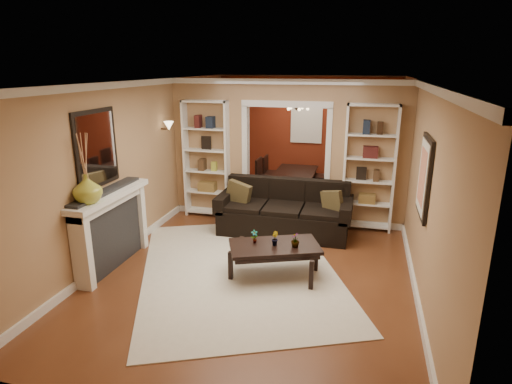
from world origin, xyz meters
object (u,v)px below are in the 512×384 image
(bookshelf_left, at_px, (207,160))
(bookshelf_right, at_px, (369,169))
(fireplace, at_px, (113,230))
(coffee_table, at_px, (274,260))
(dining_table, at_px, (296,184))
(sofa, at_px, (284,209))

(bookshelf_left, bearing_deg, bookshelf_right, 0.00)
(bookshelf_left, bearing_deg, fireplace, -102.05)
(coffee_table, height_order, dining_table, dining_table)
(sofa, distance_m, bookshelf_right, 1.69)
(coffee_table, relative_size, dining_table, 0.77)
(sofa, xyz_separation_m, bookshelf_right, (1.43, 0.58, 0.68))
(coffee_table, distance_m, dining_table, 3.95)
(bookshelf_left, relative_size, dining_table, 1.40)
(sofa, bearing_deg, coffee_table, -83.91)
(sofa, relative_size, bookshelf_right, 1.04)
(coffee_table, distance_m, fireplace, 2.43)
(bookshelf_right, relative_size, fireplace, 1.35)
(coffee_table, height_order, bookshelf_left, bookshelf_left)
(sofa, bearing_deg, bookshelf_right, 22.09)
(fireplace, bearing_deg, sofa, 41.41)
(sofa, height_order, bookshelf_left, bookshelf_left)
(sofa, relative_size, fireplace, 1.40)
(fireplace, relative_size, dining_table, 1.03)
(bookshelf_left, height_order, dining_table, bookshelf_left)
(sofa, relative_size, dining_table, 1.45)
(bookshelf_left, xyz_separation_m, bookshelf_right, (3.10, 0.00, 0.00))
(coffee_table, bearing_deg, sofa, 73.98)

